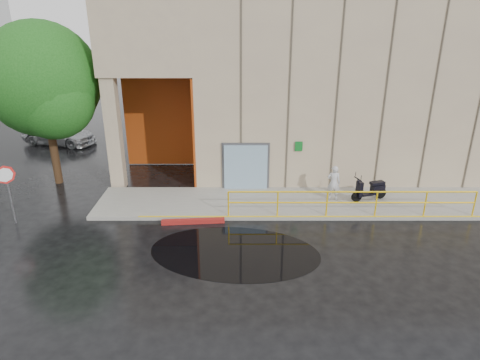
{
  "coord_description": "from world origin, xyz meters",
  "views": [
    {
      "loc": [
        -0.06,
        -11.8,
        7.6
      ],
      "look_at": [
        -0.05,
        3.0,
        1.7
      ],
      "focal_mm": 32.0,
      "sensor_mm": 36.0,
      "label": 1
    }
  ],
  "objects_px": {
    "car_c": "(59,133)",
    "tree_near": "(45,84)",
    "stop_sign": "(7,181)",
    "scooter": "(371,184)",
    "red_curb": "(193,221)",
    "person": "(334,183)"
  },
  "relations": [
    {
      "from": "scooter",
      "to": "stop_sign",
      "type": "xyz_separation_m",
      "value": [
        -14.04,
        -1.82,
        0.85
      ]
    },
    {
      "from": "car_c",
      "to": "person",
      "type": "bearing_deg",
      "value": -104.49
    },
    {
      "from": "stop_sign",
      "to": "red_curb",
      "type": "relative_size",
      "value": 0.98
    },
    {
      "from": "stop_sign",
      "to": "car_c",
      "type": "xyz_separation_m",
      "value": [
        -2.37,
        10.44,
        -1.07
      ]
    },
    {
      "from": "scooter",
      "to": "red_curb",
      "type": "distance_m",
      "value": 7.5
    },
    {
      "from": "red_curb",
      "to": "tree_near",
      "type": "xyz_separation_m",
      "value": [
        -6.62,
        4.06,
        4.52
      ]
    },
    {
      "from": "stop_sign",
      "to": "car_c",
      "type": "height_order",
      "value": "stop_sign"
    },
    {
      "from": "scooter",
      "to": "tree_near",
      "type": "relative_size",
      "value": 0.23
    },
    {
      "from": "red_curb",
      "to": "tree_near",
      "type": "distance_m",
      "value": 8.99
    },
    {
      "from": "stop_sign",
      "to": "tree_near",
      "type": "bearing_deg",
      "value": 74.36
    },
    {
      "from": "person",
      "to": "car_c",
      "type": "distance_m",
      "value": 17.17
    },
    {
      "from": "stop_sign",
      "to": "red_curb",
      "type": "xyz_separation_m",
      "value": [
        6.81,
        -0.02,
        -1.63
      ]
    },
    {
      "from": "stop_sign",
      "to": "car_c",
      "type": "bearing_deg",
      "value": 89.82
    },
    {
      "from": "car_c",
      "to": "tree_near",
      "type": "relative_size",
      "value": 0.62
    },
    {
      "from": "scooter",
      "to": "stop_sign",
      "type": "relative_size",
      "value": 0.71
    },
    {
      "from": "red_curb",
      "to": "car_c",
      "type": "distance_m",
      "value": 13.94
    },
    {
      "from": "person",
      "to": "red_curb",
      "type": "distance_m",
      "value": 6.07
    },
    {
      "from": "scooter",
      "to": "red_curb",
      "type": "height_order",
      "value": "scooter"
    },
    {
      "from": "tree_near",
      "to": "stop_sign",
      "type": "bearing_deg",
      "value": -92.66
    },
    {
      "from": "scooter",
      "to": "car_c",
      "type": "height_order",
      "value": "scooter"
    },
    {
      "from": "red_curb",
      "to": "car_c",
      "type": "relative_size",
      "value": 0.53
    },
    {
      "from": "scooter",
      "to": "tree_near",
      "type": "bearing_deg",
      "value": 153.16
    }
  ]
}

